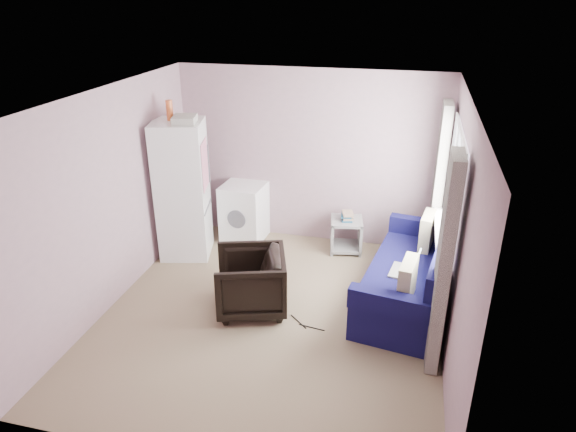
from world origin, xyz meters
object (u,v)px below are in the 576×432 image
(washing_machine, at_px, (244,210))
(armchair, at_px, (250,279))
(side_table, at_px, (346,232))
(sofa, at_px, (416,278))
(fridge, at_px, (183,189))

(washing_machine, bearing_deg, armchair, -65.66)
(side_table, xyz_separation_m, sofa, (0.98, -1.14, 0.06))
(armchair, relative_size, washing_machine, 0.94)
(side_table, height_order, sofa, sofa)
(washing_machine, bearing_deg, fridge, -130.88)
(fridge, bearing_deg, sofa, -23.52)
(washing_machine, xyz_separation_m, sofa, (2.51, -1.20, -0.10))
(armchair, height_order, fridge, fridge)
(armchair, xyz_separation_m, sofa, (1.86, 0.58, -0.06))
(fridge, distance_m, sofa, 3.27)
(washing_machine, relative_size, side_table, 1.42)
(washing_machine, xyz_separation_m, side_table, (1.53, -0.05, -0.16))
(side_table, bearing_deg, armchair, -117.00)
(fridge, xyz_separation_m, sofa, (3.16, -0.55, -0.62))
(fridge, relative_size, sofa, 0.97)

